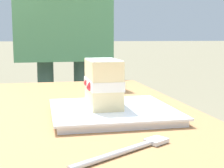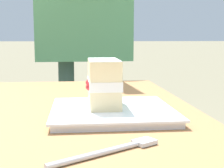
{
  "view_description": "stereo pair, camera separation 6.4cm",
  "coord_description": "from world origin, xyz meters",
  "px_view_note": "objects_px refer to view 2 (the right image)",
  "views": [
    {
      "loc": [
        -0.53,
        -0.21,
        0.93
      ],
      "look_at": [
        0.09,
        -0.35,
        0.84
      ],
      "focal_mm": 53.6,
      "sensor_mm": 36.0,
      "label": 1
    },
    {
      "loc": [
        -0.54,
        -0.28,
        0.93
      ],
      "look_at": [
        0.09,
        -0.35,
        0.84
      ],
      "focal_mm": 53.6,
      "sensor_mm": 36.0,
      "label": 2
    }
  ],
  "objects_px": {
    "dessert_plate": "(112,112)",
    "diner_person": "(83,4)",
    "dessert_fork": "(113,150)",
    "cake_slice": "(104,83)"
  },
  "relations": [
    {
      "from": "dessert_plate",
      "to": "diner_person",
      "type": "bearing_deg",
      "value": 1.83
    },
    {
      "from": "dessert_plate",
      "to": "diner_person",
      "type": "relative_size",
      "value": 0.14
    },
    {
      "from": "dessert_fork",
      "to": "diner_person",
      "type": "height_order",
      "value": "diner_person"
    },
    {
      "from": "dessert_plate",
      "to": "cake_slice",
      "type": "distance_m",
      "value": 0.06
    },
    {
      "from": "cake_slice",
      "to": "diner_person",
      "type": "relative_size",
      "value": 0.07
    },
    {
      "from": "cake_slice",
      "to": "dessert_fork",
      "type": "distance_m",
      "value": 0.24
    },
    {
      "from": "dessert_fork",
      "to": "diner_person",
      "type": "relative_size",
      "value": 0.09
    },
    {
      "from": "cake_slice",
      "to": "dessert_plate",
      "type": "bearing_deg",
      "value": -136.99
    },
    {
      "from": "diner_person",
      "to": "dessert_plate",
      "type": "bearing_deg",
      "value": -178.17
    },
    {
      "from": "dessert_plate",
      "to": "cake_slice",
      "type": "bearing_deg",
      "value": 43.01
    }
  ]
}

